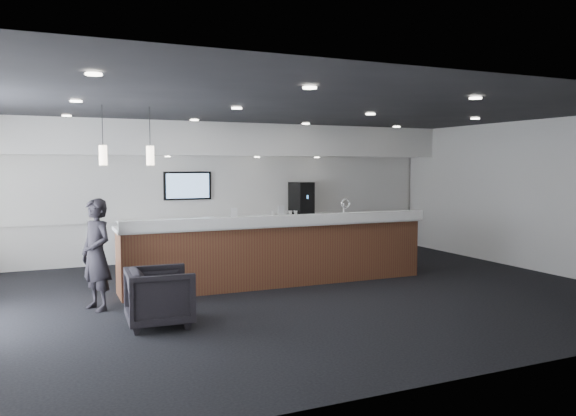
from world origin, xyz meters
name	(u,v)px	position (x,y,z in m)	size (l,w,h in m)	color
ground	(307,292)	(0.00, 0.00, 0.00)	(10.00, 10.00, 0.00)	black
ceiling	(307,109)	(0.00, 0.00, 3.00)	(10.00, 8.00, 0.02)	black
back_wall	(230,191)	(0.00, 4.00, 1.50)	(10.00, 0.02, 3.00)	silver
right_wall	(531,195)	(5.00, 0.00, 1.50)	(0.02, 8.00, 3.00)	silver
soffit_bulkhead	(236,140)	(0.00, 3.55, 2.65)	(10.00, 0.90, 0.70)	silver
alcove_panel	(230,187)	(0.00, 3.97, 1.60)	(9.80, 0.06, 1.40)	silver
back_credenza	(235,238)	(0.00, 3.64, 0.48)	(5.06, 0.66, 0.95)	gray
wall_tv	(187,186)	(-1.00, 3.91, 1.65)	(1.05, 0.08, 0.62)	black
pendant_left	(148,156)	(-2.40, 0.80, 2.25)	(0.12, 0.12, 0.30)	#F5DDBF
pendant_right	(102,155)	(-3.10, 0.80, 2.25)	(0.12, 0.12, 0.30)	#F5DDBF
ceiling_can_lights	(307,111)	(0.00, 0.00, 2.97)	(7.00, 5.00, 0.02)	white
service_counter	(278,252)	(-0.17, 0.83, 0.57)	(5.53, 0.99, 1.49)	#5D2E1F
coffee_machine	(301,198)	(1.67, 3.70, 1.32)	(0.52, 0.60, 0.75)	black
info_sign_left	(234,212)	(-0.05, 3.56, 1.05)	(0.15, 0.02, 0.21)	white
info_sign_right	(281,211)	(1.08, 3.52, 1.06)	(0.17, 0.02, 0.22)	white
armchair	(160,297)	(-2.60, -0.91, 0.38)	(0.82, 0.84, 0.77)	black
lounge_guest	(96,255)	(-3.27, 0.26, 0.81)	(0.59, 0.39, 1.62)	black
cup_0	(301,212)	(1.60, 3.56, 1.00)	(0.11, 0.11, 0.10)	white
cup_1	(296,213)	(1.46, 3.56, 1.00)	(0.11, 0.11, 0.10)	white
cup_2	(290,213)	(1.32, 3.56, 1.00)	(0.11, 0.11, 0.10)	white
cup_3	(285,213)	(1.18, 3.56, 1.00)	(0.11, 0.11, 0.10)	white
cup_4	(279,213)	(1.04, 3.56, 1.00)	(0.11, 0.11, 0.10)	white
cup_5	(273,213)	(0.90, 3.56, 1.00)	(0.11, 0.11, 0.10)	white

